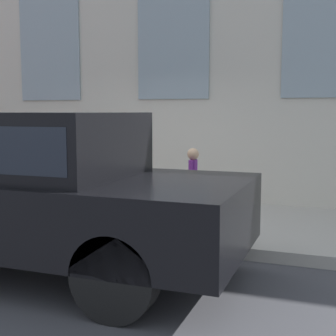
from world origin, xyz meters
The scene contains 5 objects.
ground_plane centered at (0.00, 0.00, 0.00)m, with size 80.00×80.00×0.00m, color #47474C.
sidewalk centered at (1.38, 0.00, 0.08)m, with size 2.77×60.00×0.15m.
fire_hydrant centered at (0.60, -0.30, 0.52)m, with size 0.28×0.41×0.73m.
person centered at (1.17, -0.88, 0.80)m, with size 0.26×0.17×1.08m.
parked_car_black_near centered at (-1.14, 0.34, 0.97)m, with size 1.92×4.87×1.76m.
Camera 1 is at (-5.38, -2.88, 1.76)m, focal length 50.00 mm.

